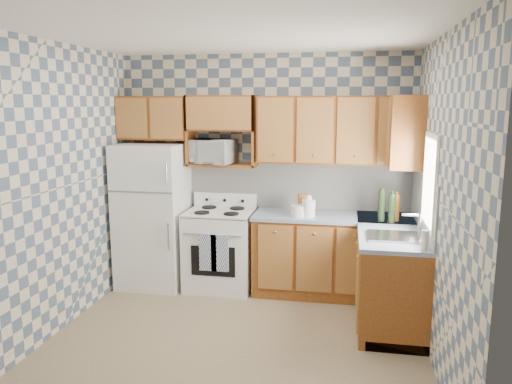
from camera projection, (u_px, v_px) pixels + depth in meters
floor at (236, 340)px, 4.57m from camera, size 3.40×3.40×0.00m
back_wall at (265, 171)px, 5.88m from camera, size 3.40×0.02×2.70m
right_wall at (440, 202)px, 4.03m from camera, size 0.02×3.20×2.70m
backsplash_back at (298, 185)px, 5.83m from camera, size 2.60×0.02×0.56m
backsplash_right at (423, 202)px, 4.83m from camera, size 0.02×1.60×0.56m
refrigerator at (153, 215)px, 5.86m from camera, size 0.75×0.70×1.68m
stove_body at (220, 250)px, 5.81m from camera, size 0.76×0.65×0.90m
cooktop at (220, 212)px, 5.73m from camera, size 0.76×0.65×0.02m
backguard at (226, 200)px, 5.98m from camera, size 0.76×0.08×0.17m
dish_towel_left at (208, 253)px, 5.47m from camera, size 0.20×0.02×0.41m
dish_towel_right at (220, 253)px, 5.45m from camera, size 0.20×0.02×0.41m
base_cabinets_back at (333, 257)px, 5.61m from camera, size 1.75×0.60×0.88m
base_cabinets_right at (389, 274)px, 5.02m from camera, size 0.60×1.60×0.88m
countertop_back at (334, 217)px, 5.52m from camera, size 1.77×0.63×0.04m
countertop_right at (390, 230)px, 4.94m from camera, size 0.63×1.60×0.04m
upper_cabinets_back at (336, 130)px, 5.49m from camera, size 1.75×0.33×0.74m
upper_cabinets_fridge at (154, 118)px, 5.85m from camera, size 0.82×0.33×0.50m
upper_cabinets_right at (405, 132)px, 5.18m from camera, size 0.33×0.70×0.74m
microwave_shelf at (223, 165)px, 5.79m from camera, size 0.80×0.33×0.03m
microwave at (212, 152)px, 5.75m from camera, size 0.57×0.45×0.28m
sink at (394, 237)px, 4.60m from camera, size 0.48×0.40×0.03m
window at (430, 182)px, 4.45m from camera, size 0.02×0.66×0.86m
bottle_0 at (382, 206)px, 5.20m from camera, size 0.07×0.07×0.33m
bottle_1 at (392, 208)px, 5.14m from camera, size 0.07×0.07×0.31m
bottle_2 at (396, 207)px, 5.22m from camera, size 0.07×0.07×0.29m
knife_block at (303, 204)px, 5.56m from camera, size 0.12×0.12×0.22m
electric_kettle at (308, 208)px, 5.42m from camera, size 0.15×0.15×0.19m
food_containers at (298, 211)px, 5.45m from camera, size 0.18×0.18×0.12m
soap_bottle at (425, 240)px, 4.19m from camera, size 0.06×0.06×0.17m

